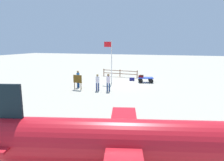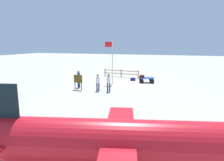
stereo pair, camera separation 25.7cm
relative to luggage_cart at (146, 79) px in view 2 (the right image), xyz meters
The scene contains 12 objects.
ground_plane 2.28m from the luggage_cart, 31.28° to the left, with size 120.00×120.00×0.00m, color #AFA895.
luggage_cart is the anchor object (origin of this frame).
suitcase_olive 0.62m from the luggage_cart, 19.71° to the left, with size 0.62×0.41×0.24m.
suitcase_maroon 0.59m from the luggage_cart, 10.42° to the left, with size 0.50×0.38×0.28m.
suitcase_navy 1.89m from the luggage_cart, 20.22° to the right, with size 0.64×0.35×0.37m.
worker_lead 6.29m from the luggage_cart, 63.44° to the left, with size 0.40×0.40×1.72m.
worker_trailing 6.88m from the luggage_cart, 55.35° to the left, with size 0.51×0.51×1.64m.
worker_supervisor 8.06m from the luggage_cart, 37.71° to the left, with size 0.42×0.42×1.79m.
airplane_near 17.37m from the luggage_cart, 96.46° to the left, with size 9.53×6.38×3.24m.
flagpole 4.83m from the luggage_cart, 19.87° to the left, with size 0.95×0.10×4.87m.
signboard 8.35m from the luggage_cart, 44.33° to the left, with size 0.95×0.16×1.49m.
wooden_fence 4.93m from the luggage_cart, 36.87° to the right, with size 5.01×0.50×1.02m.
Camera 2 is at (-5.32, 22.22, 4.58)m, focal length 31.98 mm.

